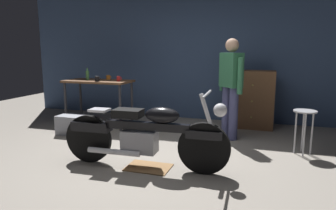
{
  "coord_description": "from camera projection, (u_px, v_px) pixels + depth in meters",
  "views": [
    {
      "loc": [
        1.42,
        -3.77,
        1.5
      ],
      "look_at": [
        -0.01,
        0.7,
        0.65
      ],
      "focal_mm": 33.16,
      "sensor_mm": 36.0,
      "label": 1
    }
  ],
  "objects": [
    {
      "name": "back_wall",
      "position": [
        199.0,
        47.0,
        6.58
      ],
      "size": [
        8.0,
        0.12,
        3.1
      ],
      "primitive_type": "cube",
      "color": "#384C70",
      "rests_on": "ground_plane"
    },
    {
      "name": "mug_red_diner",
      "position": [
        119.0,
        79.0,
        5.86
      ],
      "size": [
        0.1,
        0.07,
        0.1
      ],
      "color": "red",
      "rests_on": "workbench"
    },
    {
      "name": "bottle",
      "position": [
        87.0,
        75.0,
        6.09
      ],
      "size": [
        0.06,
        0.06,
        0.24
      ],
      "color": "#4C8C4C",
      "rests_on": "workbench"
    },
    {
      "name": "wooden_dresser",
      "position": [
        252.0,
        99.0,
        5.93
      ],
      "size": [
        0.8,
        0.47,
        1.1
      ],
      "color": "brown",
      "rests_on": "ground_plane"
    },
    {
      "name": "person_standing",
      "position": [
        231.0,
        84.0,
        5.14
      ],
      "size": [
        0.42,
        0.44,
        1.67
      ],
      "rotation": [
        0.0,
        0.0,
        2.32
      ],
      "color": "#484B78",
      "rests_on": "ground_plane"
    },
    {
      "name": "motorcycle",
      "position": [
        144.0,
        134.0,
        3.91
      ],
      "size": [
        2.19,
        0.6,
        1.0
      ],
      "rotation": [
        0.0,
        0.0,
        0.04
      ],
      "color": "black",
      "rests_on": "ground_plane"
    },
    {
      "name": "mug_orange_travel",
      "position": [
        108.0,
        77.0,
        6.19
      ],
      "size": [
        0.11,
        0.08,
        0.09
      ],
      "color": "orange",
      "rests_on": "workbench"
    },
    {
      "name": "shop_stool",
      "position": [
        305.0,
        120.0,
        4.42
      ],
      "size": [
        0.32,
        0.32,
        0.64
      ],
      "color": "#B2B2B7",
      "rests_on": "ground_plane"
    },
    {
      "name": "mug_black_matte",
      "position": [
        97.0,
        79.0,
        5.84
      ],
      "size": [
        0.12,
        0.08,
        0.1
      ],
      "color": "black",
      "rests_on": "workbench"
    },
    {
      "name": "drip_tray",
      "position": [
        149.0,
        167.0,
        3.97
      ],
      "size": [
        0.56,
        0.4,
        0.01
      ],
      "primitive_type": "cube",
      "color": "olive",
      "rests_on": "ground_plane"
    },
    {
      "name": "ground_plane",
      "position": [
        153.0,
        161.0,
        4.23
      ],
      "size": [
        12.0,
        12.0,
        0.0
      ],
      "primitive_type": "plane",
      "color": "gray"
    },
    {
      "name": "workbench",
      "position": [
        98.0,
        86.0,
        6.07
      ],
      "size": [
        1.3,
        0.64,
        0.9
      ],
      "color": "brown",
      "rests_on": "ground_plane"
    },
    {
      "name": "storage_bin",
      "position": [
        71.0,
        125.0,
        5.52
      ],
      "size": [
        0.44,
        0.32,
        0.34
      ],
      "primitive_type": "cube",
      "color": "gray",
      "rests_on": "ground_plane"
    }
  ]
}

